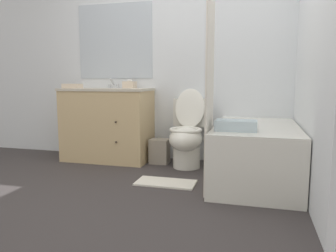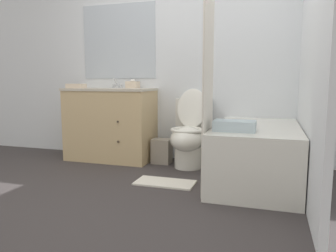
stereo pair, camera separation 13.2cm
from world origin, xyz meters
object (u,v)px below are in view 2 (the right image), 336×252
at_px(toilet, 189,135).
at_px(hand_towel_folded, 76,86).
at_px(vanity_cabinet, 111,123).
at_px(tissue_box, 133,85).
at_px(bath_mat, 165,183).
at_px(bathtub, 256,154).
at_px(bath_towel_folded, 235,126).
at_px(sink_faucet, 117,85).
at_px(wastebasket, 162,151).

xyz_separation_m(toilet, hand_towel_folded, (-1.41, -0.06, 0.54)).
height_order(vanity_cabinet, tissue_box, tissue_box).
bearing_deg(bath_mat, hand_towel_folded, 155.52).
xyz_separation_m(tissue_box, hand_towel_folded, (-0.63, -0.28, -0.02)).
height_order(bathtub, bath_towel_folded, bath_towel_folded).
bearing_deg(bathtub, vanity_cabinet, 166.41).
xyz_separation_m(sink_faucet, bath_mat, (0.95, -0.93, -0.91)).
xyz_separation_m(bathtub, bath_towel_folded, (-0.17, -0.39, 0.32)).
distance_m(sink_faucet, toilet, 1.19).
bearing_deg(vanity_cabinet, bathtub, -13.59).
bearing_deg(hand_towel_folded, bath_mat, -24.48).
bearing_deg(wastebasket, vanity_cabinet, 179.58).
height_order(sink_faucet, bathtub, sink_faucet).
distance_m(bathtub, bath_mat, 0.92).
height_order(toilet, hand_towel_folded, hand_towel_folded).
bearing_deg(bathtub, bath_towel_folded, -113.32).
xyz_separation_m(vanity_cabinet, bath_mat, (0.95, -0.75, -0.44)).
height_order(wastebasket, bath_mat, wastebasket).
height_order(hand_towel_folded, bath_towel_folded, hand_towel_folded).
bearing_deg(wastebasket, bath_towel_folded, -41.21).
relative_size(sink_faucet, tissue_box, 0.98).
bearing_deg(toilet, vanity_cabinet, 175.93).
distance_m(hand_towel_folded, bath_towel_folded, 2.13).
relative_size(vanity_cabinet, sink_faucet, 7.49).
bearing_deg(toilet, hand_towel_folded, -177.38).
distance_m(sink_faucet, bath_mat, 1.61).
relative_size(sink_faucet, bath_mat, 0.25).
bearing_deg(tissue_box, bath_towel_folded, -35.27).
distance_m(sink_faucet, bath_towel_folded, 1.92).
distance_m(bathtub, tissue_box, 1.76).
xyz_separation_m(wastebasket, bath_towel_folded, (0.93, -0.82, 0.45)).
height_order(vanity_cabinet, hand_towel_folded, hand_towel_folded).
bearing_deg(hand_towel_folded, wastebasket, 7.13).
distance_m(vanity_cabinet, toilet, 1.03).
bearing_deg(tissue_box, bath_mat, -51.30).
xyz_separation_m(toilet, bath_towel_folded, (0.58, -0.75, 0.23)).
relative_size(toilet, bath_towel_folded, 2.53).
bearing_deg(bathtub, tissue_box, 159.63).
bearing_deg(bathtub, sink_faucet, 160.86).
relative_size(wastebasket, bath_mat, 0.51).
distance_m(bathtub, bath_towel_folded, 0.53).
height_order(toilet, bath_towel_folded, toilet).
distance_m(sink_faucet, tissue_box, 0.25).
height_order(vanity_cabinet, wastebasket, vanity_cabinet).
distance_m(bathtub, hand_towel_folded, 2.27).
bearing_deg(toilet, bathtub, -25.32).
relative_size(toilet, wastebasket, 3.06).
bearing_deg(vanity_cabinet, sink_faucet, 90.00).
bearing_deg(vanity_cabinet, bath_towel_folded, -27.17).
bearing_deg(wastebasket, bathtub, -21.00).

